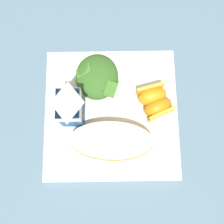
{
  "coord_description": "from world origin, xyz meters",
  "views": [
    {
      "loc": [
        -0.11,
        0.0,
        0.56
      ],
      "look_at": [
        0.0,
        0.0,
        0.03
      ],
      "focal_mm": 42.42,
      "sensor_mm": 36.0,
      "label": 1
    }
  ],
  "objects_px": {
    "cheesy_pizza_bread": "(111,141)",
    "milk_carton": "(71,106)",
    "orange_wedge_front": "(159,108)",
    "white_plate": "(112,114)",
    "green_salad_pile": "(98,77)",
    "orange_wedge_middle": "(153,95)"
  },
  "relations": [
    {
      "from": "cheesy_pizza_bread",
      "to": "green_salad_pile",
      "type": "relative_size",
      "value": 1.72
    },
    {
      "from": "green_salad_pile",
      "to": "orange_wedge_middle",
      "type": "distance_m",
      "value": 0.12
    },
    {
      "from": "green_salad_pile",
      "to": "milk_carton",
      "type": "xyz_separation_m",
      "value": [
        -0.07,
        0.05,
        0.04
      ]
    },
    {
      "from": "milk_carton",
      "to": "white_plate",
      "type": "bearing_deg",
      "value": -91.07
    },
    {
      "from": "milk_carton",
      "to": "orange_wedge_front",
      "type": "distance_m",
      "value": 0.18
    },
    {
      "from": "cheesy_pizza_bread",
      "to": "milk_carton",
      "type": "bearing_deg",
      "value": 50.27
    },
    {
      "from": "orange_wedge_front",
      "to": "green_salad_pile",
      "type": "bearing_deg",
      "value": 61.24
    },
    {
      "from": "milk_carton",
      "to": "orange_wedge_front",
      "type": "xyz_separation_m",
      "value": [
        0.0,
        -0.17,
        -0.04
      ]
    },
    {
      "from": "orange_wedge_front",
      "to": "white_plate",
      "type": "bearing_deg",
      "value": 92.94
    },
    {
      "from": "white_plate",
      "to": "orange_wedge_front",
      "type": "height_order",
      "value": "orange_wedge_front"
    },
    {
      "from": "cheesy_pizza_bread",
      "to": "orange_wedge_front",
      "type": "bearing_deg",
      "value": -56.81
    },
    {
      "from": "white_plate",
      "to": "orange_wedge_middle",
      "type": "bearing_deg",
      "value": -69.24
    },
    {
      "from": "white_plate",
      "to": "orange_wedge_front",
      "type": "relative_size",
      "value": 4.04
    },
    {
      "from": "white_plate",
      "to": "orange_wedge_middle",
      "type": "xyz_separation_m",
      "value": [
        0.03,
        -0.08,
        0.03
      ]
    },
    {
      "from": "orange_wedge_front",
      "to": "orange_wedge_middle",
      "type": "xyz_separation_m",
      "value": [
        0.03,
        0.01,
        0.0
      ]
    },
    {
      "from": "green_salad_pile",
      "to": "orange_wedge_front",
      "type": "height_order",
      "value": "green_salad_pile"
    },
    {
      "from": "milk_carton",
      "to": "orange_wedge_middle",
      "type": "height_order",
      "value": "milk_carton"
    },
    {
      "from": "green_salad_pile",
      "to": "orange_wedge_middle",
      "type": "relative_size",
      "value": 1.51
    },
    {
      "from": "green_salad_pile",
      "to": "white_plate",
      "type": "bearing_deg",
      "value": -158.72
    },
    {
      "from": "green_salad_pile",
      "to": "orange_wedge_front",
      "type": "relative_size",
      "value": 1.46
    },
    {
      "from": "white_plate",
      "to": "cheesy_pizza_bread",
      "type": "xyz_separation_m",
      "value": [
        -0.06,
        0.0,
        0.03
      ]
    },
    {
      "from": "white_plate",
      "to": "green_salad_pile",
      "type": "relative_size",
      "value": 2.77
    }
  ]
}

